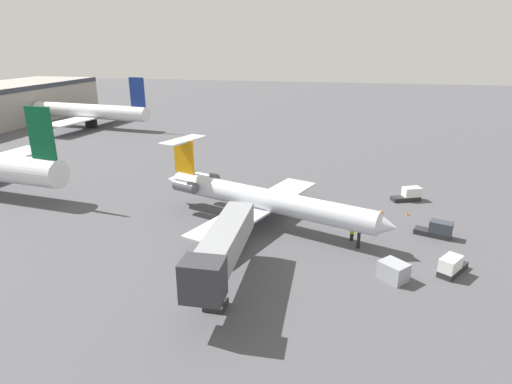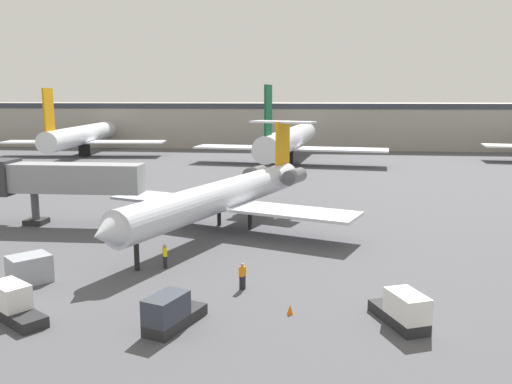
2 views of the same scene
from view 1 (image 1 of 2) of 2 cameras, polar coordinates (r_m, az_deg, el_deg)
The scene contains 11 objects.
ground_plane at distance 51.91m, azimuth 2.87°, elevation -4.75°, with size 400.00×400.00×0.10m, color #4C4C51.
regional_jet at distance 51.70m, azimuth 0.45°, elevation -0.80°, with size 23.40×30.35×9.16m.
jet_bridge at distance 36.95m, azimuth -4.73°, elevation -7.77°, with size 14.51×3.29×6.01m.
ground_crew_marshaller at distance 49.36m, azimuth 12.65°, elevation -5.40°, with size 0.41×0.47×1.69m.
ground_crew_loader at distance 55.00m, azimuth 16.31°, elevation -3.10°, with size 0.43×0.48×1.69m.
baggage_tug_lead at distance 53.29m, azimuth 22.97°, elevation -4.66°, with size 2.66×4.24×1.90m.
baggage_tug_trailing at distance 45.60m, azimuth 24.56°, elevation -8.97°, with size 4.09×3.41×1.90m.
baggage_tug_spare at distance 63.90m, azimuth 19.69°, elevation -0.34°, with size 2.86×4.23×1.90m.
cargo_container_uld at distance 42.67m, azimuth 17.83°, elevation -9.99°, with size 3.06×3.10×1.76m.
traffic_cone_near at distance 58.52m, azimuth 19.50°, elevation -2.70°, with size 0.36×0.36×0.55m.
parked_airliner_centre at distance 120.08m, azimuth -21.15°, elevation 9.93°, with size 28.67×33.74×13.08m.
Camera 1 is at (-46.81, -7.50, 21.10)m, focal length 30.07 mm.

